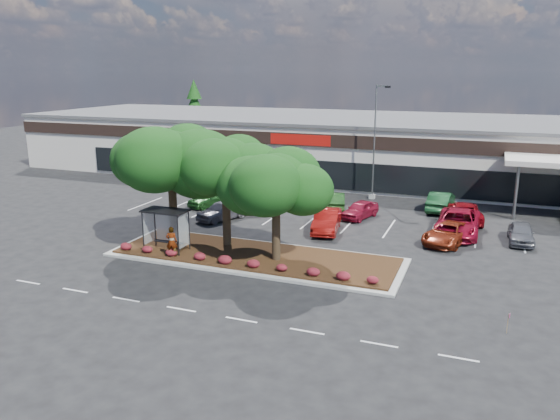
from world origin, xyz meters
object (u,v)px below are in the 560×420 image
(light_pole, at_px, (375,149))
(car_0, at_px, (210,198))
(car_1, at_px, (223,210))
(survey_stake, at_px, (508,321))

(light_pole, distance_m, car_0, 15.02)
(car_0, height_order, car_1, car_1)
(car_0, xyz_separation_m, car_1, (2.91, -3.39, 0.05))
(survey_stake, bearing_deg, car_1, 148.55)
(car_1, bearing_deg, car_0, 154.14)
(car_0, bearing_deg, car_1, -27.41)
(survey_stake, xyz_separation_m, car_0, (-23.11, 15.74, 0.09))
(car_0, distance_m, car_1, 4.47)
(light_pole, bearing_deg, car_0, -147.77)
(light_pole, distance_m, car_1, 15.04)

